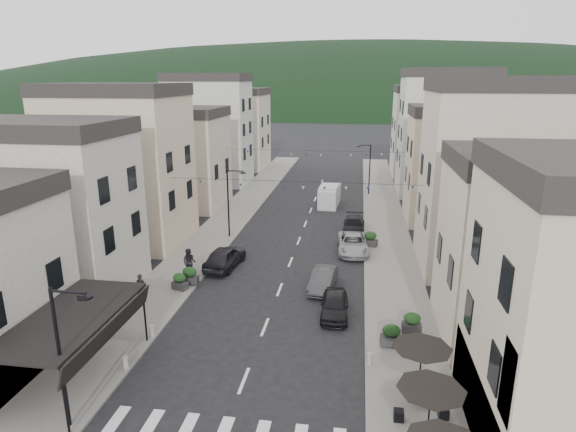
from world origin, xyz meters
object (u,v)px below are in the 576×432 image
parked_car_d (354,225)px  pedestrian_b (189,263)px  parked_car_c (353,244)px  delivery_van (329,195)px  pedestrian_a (141,288)px  parked_car_b (323,279)px  parked_car_a (335,305)px  parked_car_e (225,257)px

parked_car_d → pedestrian_b: (-11.09, -12.13, 0.45)m
parked_car_c → pedestrian_b: bearing=-152.5°
pedestrian_b → delivery_van: bearing=66.8°
pedestrian_a → pedestrian_b: size_ratio=0.87×
parked_car_b → parked_car_d: parked_car_b is taller
parked_car_c → pedestrian_a: 16.82m
delivery_van → pedestrian_a: bearing=-107.6°
pedestrian_a → parked_car_d: bearing=44.5°
parked_car_a → parked_car_d: parked_car_a is taller
parked_car_e → pedestrian_b: (-1.89, -2.20, 0.30)m
parked_car_b → pedestrian_b: size_ratio=2.03×
parked_car_a → delivery_van: 25.41m
parked_car_d → parked_car_e: 13.54m
delivery_van → pedestrian_a: (-9.92, -25.39, -0.16)m
parked_car_b → parked_car_e: bearing=166.3°
parked_car_b → delivery_van: bearing=99.0°
parked_car_d → delivery_van: (-2.81, 9.09, 0.48)m
pedestrian_a → parked_car_e: bearing=53.6°
parked_car_d → pedestrian_a: 20.68m
parked_car_d → pedestrian_a: size_ratio=2.64×
parked_car_a → pedestrian_a: (-11.88, -0.06, 0.32)m
parked_car_e → delivery_van: 20.07m
pedestrian_b → parked_car_c: bearing=29.7°
delivery_van → pedestrian_a: delivery_van is taller
parked_car_a → parked_car_d: (0.85, 16.24, -0.00)m
parked_car_c → parked_car_e: (-9.20, -4.63, 0.09)m
parked_car_a → pedestrian_b: pedestrian_b is taller
parked_car_a → parked_car_b: parked_car_a is taller
parked_car_c → pedestrian_b: pedestrian_b is taller
delivery_van → pedestrian_a: 27.26m
parked_car_b → parked_car_e: parked_car_e is taller
parked_car_c → parked_car_e: size_ratio=1.08×
parked_car_d → parked_car_b: bearing=-97.5°
parked_car_b → delivery_van: delivery_van is taller
delivery_van → parked_car_d: bearing=-69.2°
pedestrian_a → pedestrian_b: pedestrian_b is taller
parked_car_c → parked_car_b: bearing=-108.0°
parked_car_c → parked_car_d: 5.30m
parked_car_a → parked_car_c: bearing=84.2°
parked_car_e → pedestrian_b: bearing=56.0°
parked_car_a → pedestrian_a: pedestrian_a is taller
pedestrian_a → delivery_van: bearing=61.2°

